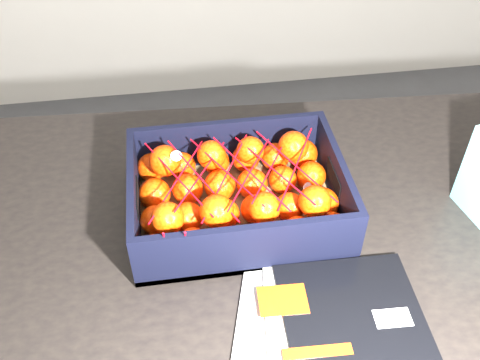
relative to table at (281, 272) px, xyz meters
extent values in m
cube|color=black|center=(0.00, 0.00, 0.08)|extent=(1.24, 0.87, 0.04)
cylinder|color=black|center=(-0.55, 0.35, -0.30)|extent=(0.06, 0.06, 0.71)
cylinder|color=black|center=(0.55, 0.35, -0.30)|extent=(0.06, 0.06, 0.71)
cube|color=silver|center=(-0.01, -0.21, 0.10)|extent=(0.28, 0.33, 0.01)
cube|color=silver|center=(0.04, -0.21, 0.11)|extent=(0.25, 0.31, 0.01)
cube|color=black|center=(0.07, -0.21, 0.11)|extent=(0.22, 0.29, 0.01)
cube|color=#DF3E0B|center=(-0.03, -0.14, 0.12)|extent=(0.08, 0.06, 0.00)
cube|color=white|center=(0.12, -0.19, 0.12)|extent=(0.06, 0.03, 0.00)
cube|color=#DF3E0B|center=(0.00, -0.23, 0.12)|extent=(0.10, 0.02, 0.00)
cube|color=brown|center=(-0.07, 0.07, 0.10)|extent=(0.37, 0.28, 0.01)
cube|color=black|center=(-0.07, 0.20, 0.15)|extent=(0.37, 0.01, 0.11)
cube|color=black|center=(-0.07, -0.06, 0.15)|extent=(0.37, 0.01, 0.11)
cube|color=black|center=(-0.25, 0.07, 0.15)|extent=(0.01, 0.25, 0.11)
cube|color=black|center=(0.11, 0.07, 0.15)|extent=(0.01, 0.25, 0.11)
sphere|color=#F73505|center=(-0.22, -0.03, 0.14)|extent=(0.06, 0.06, 0.06)
sphere|color=#F73505|center=(-0.22, 0.04, 0.14)|extent=(0.05, 0.05, 0.05)
sphere|color=#F73505|center=(-0.22, 0.10, 0.14)|extent=(0.06, 0.06, 0.06)
sphere|color=#F73505|center=(-0.22, 0.17, 0.14)|extent=(0.05, 0.05, 0.05)
sphere|color=#F73505|center=(-0.16, -0.03, 0.14)|extent=(0.06, 0.06, 0.06)
sphere|color=#F73505|center=(-0.16, 0.03, 0.14)|extent=(0.05, 0.05, 0.05)
sphere|color=#F73505|center=(-0.16, 0.11, 0.14)|extent=(0.06, 0.06, 0.06)
sphere|color=#F73505|center=(-0.16, 0.17, 0.14)|extent=(0.05, 0.05, 0.05)
sphere|color=#F73505|center=(-0.10, -0.03, 0.14)|extent=(0.05, 0.05, 0.05)
sphere|color=#F73505|center=(-0.10, 0.03, 0.14)|extent=(0.06, 0.06, 0.06)
sphere|color=#F73505|center=(-0.10, 0.11, 0.14)|extent=(0.06, 0.06, 0.06)
sphere|color=#F73505|center=(-0.10, 0.17, 0.14)|extent=(0.05, 0.05, 0.05)
sphere|color=#F73505|center=(-0.05, -0.03, 0.14)|extent=(0.06, 0.06, 0.06)
sphere|color=#F73505|center=(-0.04, 0.04, 0.14)|extent=(0.05, 0.05, 0.05)
sphere|color=#F73505|center=(-0.04, 0.10, 0.14)|extent=(0.06, 0.06, 0.06)
sphere|color=#F73505|center=(-0.04, 0.17, 0.14)|extent=(0.05, 0.05, 0.05)
sphere|color=#F73505|center=(0.02, -0.03, 0.14)|extent=(0.05, 0.05, 0.05)
sphere|color=#F73505|center=(0.02, 0.03, 0.14)|extent=(0.05, 0.05, 0.05)
sphere|color=#F73505|center=(0.02, 0.10, 0.14)|extent=(0.05, 0.05, 0.05)
sphere|color=#F73505|center=(0.02, 0.17, 0.14)|extent=(0.05, 0.05, 0.05)
sphere|color=#F73505|center=(0.07, -0.03, 0.14)|extent=(0.06, 0.06, 0.06)
sphere|color=#F73505|center=(0.07, 0.03, 0.14)|extent=(0.06, 0.06, 0.06)
sphere|color=#F73505|center=(0.07, 0.11, 0.14)|extent=(0.05, 0.05, 0.05)
sphere|color=#F73505|center=(0.07, 0.17, 0.14)|extent=(0.06, 0.06, 0.06)
sphere|color=#F73505|center=(-0.20, 0.00, 0.18)|extent=(0.05, 0.05, 0.05)
sphere|color=#F73505|center=(-0.19, 0.14, 0.18)|extent=(0.06, 0.06, 0.06)
sphere|color=#F73505|center=(-0.12, 0.00, 0.18)|extent=(0.06, 0.06, 0.06)
sphere|color=#F73505|center=(-0.11, 0.14, 0.18)|extent=(0.05, 0.05, 0.05)
sphere|color=#F73505|center=(-0.04, 0.00, 0.18)|extent=(0.05, 0.05, 0.05)
sphere|color=#F73505|center=(-0.04, 0.15, 0.18)|extent=(0.05, 0.05, 0.05)
sphere|color=#F73505|center=(0.05, 0.00, 0.18)|extent=(0.05, 0.05, 0.05)
sphere|color=#F73505|center=(0.04, 0.15, 0.18)|extent=(0.06, 0.06, 0.06)
cylinder|color=red|center=(-0.17, 0.07, 0.20)|extent=(0.10, 0.19, 0.01)
cylinder|color=red|center=(-0.13, 0.06, 0.20)|extent=(0.10, 0.19, 0.03)
cylinder|color=red|center=(-0.09, 0.08, 0.20)|extent=(0.10, 0.19, 0.01)
cylinder|color=red|center=(-0.05, 0.06, 0.20)|extent=(0.10, 0.19, 0.01)
cylinder|color=red|center=(-0.01, 0.07, 0.20)|extent=(0.10, 0.19, 0.01)
cylinder|color=red|center=(0.03, 0.08, 0.19)|extent=(0.10, 0.19, 0.01)
cylinder|color=red|center=(-0.17, 0.07, 0.20)|extent=(0.10, 0.19, 0.00)
cylinder|color=red|center=(-0.13, 0.08, 0.20)|extent=(0.10, 0.19, 0.03)
cylinder|color=red|center=(-0.09, 0.07, 0.19)|extent=(0.10, 0.19, 0.02)
cylinder|color=red|center=(-0.05, 0.07, 0.20)|extent=(0.10, 0.19, 0.02)
cylinder|color=red|center=(-0.01, 0.08, 0.20)|extent=(0.10, 0.19, 0.02)
cylinder|color=red|center=(0.03, 0.07, 0.20)|extent=(0.10, 0.19, 0.01)
cylinder|color=red|center=(-0.20, -0.05, 0.18)|extent=(0.00, 0.03, 0.09)
cylinder|color=red|center=(-0.17, -0.05, 0.18)|extent=(0.01, 0.04, 0.08)
camera|label=1|loc=(-0.17, -0.61, 0.83)|focal=41.13mm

